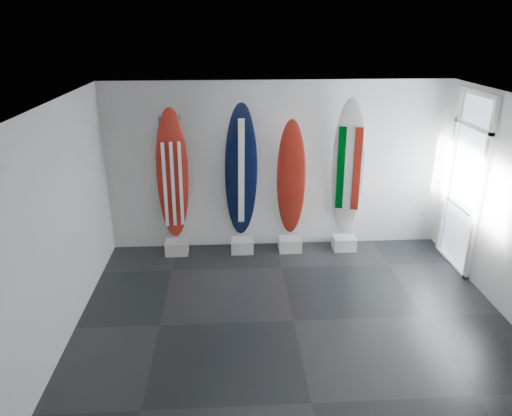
{
  "coord_description": "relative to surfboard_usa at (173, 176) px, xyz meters",
  "views": [
    {
      "loc": [
        -0.85,
        -5.54,
        3.89
      ],
      "look_at": [
        -0.44,
        1.4,
        1.15
      ],
      "focal_mm": 33.24,
      "sensor_mm": 36.0,
      "label": 1
    }
  ],
  "objects": [
    {
      "name": "wall_outlet",
      "position": [
        -0.63,
        0.2,
        -1.08
      ],
      "size": [
        0.09,
        0.02,
        0.13
      ],
      "primitive_type": "cube",
      "color": "silver",
      "rests_on": "wall_back"
    },
    {
      "name": "display_block_swiss",
      "position": [
        2.04,
        -0.1,
        -1.31
      ],
      "size": [
        0.4,
        0.3,
        0.24
      ],
      "primitive_type": "cube",
      "color": "silver",
      "rests_on": "floor"
    },
    {
      "name": "ceiling",
      "position": [
        1.82,
        -2.28,
        1.57
      ],
      "size": [
        6.0,
        6.0,
        0.0
      ],
      "primitive_type": "plane",
      "rotation": [
        3.14,
        0.0,
        0.0
      ],
      "color": "white",
      "rests_on": "wall_back"
    },
    {
      "name": "wall_back",
      "position": [
        1.82,
        0.22,
        0.07
      ],
      "size": [
        6.0,
        0.0,
        6.0
      ],
      "primitive_type": "plane",
      "rotation": [
        1.57,
        0.0,
        0.0
      ],
      "color": "silver",
      "rests_on": "ground"
    },
    {
      "name": "display_block_italy",
      "position": [
        3.04,
        -0.1,
        -1.31
      ],
      "size": [
        0.4,
        0.3,
        0.24
      ],
      "primitive_type": "cube",
      "color": "silver",
      "rests_on": "floor"
    },
    {
      "name": "display_block_usa",
      "position": [
        0.0,
        -0.1,
        -1.31
      ],
      "size": [
        0.4,
        0.3,
        0.24
      ],
      "primitive_type": "cube",
      "color": "silver",
      "rests_on": "floor"
    },
    {
      "name": "surfboard_usa",
      "position": [
        0.0,
        0.0,
        0.0
      ],
      "size": [
        0.6,
        0.44,
        2.39
      ],
      "primitive_type": "ellipsoid",
      "rotation": [
        0.1,
        0.0,
        0.22
      ],
      "color": "maroon",
      "rests_on": "display_block_usa"
    },
    {
      "name": "display_block_navy",
      "position": [
        1.17,
        -0.1,
        -1.31
      ],
      "size": [
        0.4,
        0.3,
        0.24
      ],
      "primitive_type": "cube",
      "color": "silver",
      "rests_on": "floor"
    },
    {
      "name": "wall_left",
      "position": [
        -1.18,
        -2.28,
        0.07
      ],
      "size": [
        0.0,
        5.0,
        5.0
      ],
      "primitive_type": "plane",
      "rotation": [
        1.57,
        0.0,
        1.57
      ],
      "color": "silver",
      "rests_on": "ground"
    },
    {
      "name": "surfboard_italy",
      "position": [
        3.04,
        0.0,
        0.07
      ],
      "size": [
        0.67,
        0.55,
        2.53
      ],
      "primitive_type": "ellipsoid",
      "rotation": [
        0.12,
        0.0,
        -0.33
      ],
      "color": "silver",
      "rests_on": "display_block_italy"
    },
    {
      "name": "surfboard_navy",
      "position": [
        1.17,
        0.0,
        0.04
      ],
      "size": [
        0.58,
        0.46,
        2.47
      ],
      "primitive_type": "ellipsoid",
      "rotation": [
        0.14,
        0.0,
        0.06
      ],
      "color": "black",
      "rests_on": "display_block_navy"
    },
    {
      "name": "floor",
      "position": [
        1.82,
        -2.28,
        -1.43
      ],
      "size": [
        6.0,
        6.0,
        0.0
      ],
      "primitive_type": "plane",
      "color": "black",
      "rests_on": "ground"
    },
    {
      "name": "glass_door",
      "position": [
        4.79,
        -0.73,
        -0.01
      ],
      "size": [
        0.12,
        1.16,
        2.85
      ],
      "primitive_type": null,
      "color": "white",
      "rests_on": "floor"
    },
    {
      "name": "wall_front",
      "position": [
        1.82,
        -4.78,
        0.07
      ],
      "size": [
        6.0,
        0.0,
        6.0
      ],
      "primitive_type": "plane",
      "rotation": [
        -1.57,
        0.0,
        0.0
      ],
      "color": "silver",
      "rests_on": "ground"
    },
    {
      "name": "surfboard_swiss",
      "position": [
        2.04,
        0.0,
        -0.1
      ],
      "size": [
        0.57,
        0.52,
        2.2
      ],
      "primitive_type": "ellipsoid",
      "rotation": [
        0.17,
        0.0,
        -0.17
      ],
      "color": "maroon",
      "rests_on": "display_block_swiss"
    }
  ]
}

